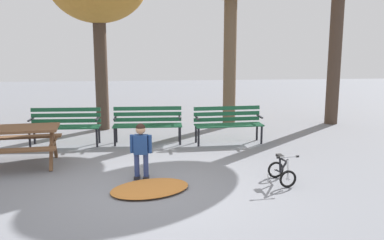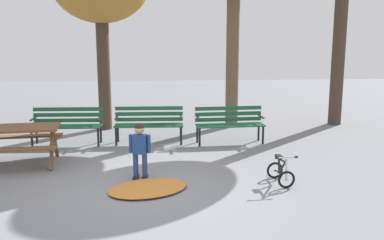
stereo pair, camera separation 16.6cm
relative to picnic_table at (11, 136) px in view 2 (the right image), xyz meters
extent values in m
plane|color=slate|center=(2.65, -1.69, -0.59)|extent=(36.00, 36.00, 0.00)
cube|color=brown|center=(0.00, 0.00, 0.15)|extent=(1.87, 0.95, 0.05)
cube|color=brown|center=(0.06, -0.55, -0.14)|extent=(1.82, 0.44, 0.04)
cube|color=brown|center=(-0.06, 0.55, -0.14)|extent=(1.82, 0.44, 0.04)
cube|color=brown|center=(0.80, -0.16, -0.24)|extent=(0.12, 0.57, 0.76)
cube|color=brown|center=(0.75, 0.33, -0.24)|extent=(0.12, 0.57, 0.76)
cube|color=brown|center=(0.78, 0.09, -0.17)|extent=(0.20, 1.10, 0.04)
cube|color=#195133|center=(0.72, 1.74, -0.15)|extent=(1.60, 0.11, 0.03)
cube|color=#195133|center=(0.72, 1.62, -0.15)|extent=(1.60, 0.11, 0.03)
cube|color=#195133|center=(0.72, 1.50, -0.15)|extent=(1.60, 0.11, 0.03)
cube|color=#195133|center=(0.71, 1.38, -0.15)|extent=(1.60, 0.11, 0.03)
cube|color=#195133|center=(0.72, 1.78, -0.05)|extent=(1.60, 0.08, 0.09)
cube|color=#195133|center=(0.72, 1.78, 0.08)|extent=(1.60, 0.08, 0.09)
cube|color=#195133|center=(0.72, 1.78, 0.21)|extent=(1.60, 0.08, 0.09)
cylinder|color=black|center=(1.46, 1.38, -0.37)|extent=(0.05, 0.05, 0.44)
cylinder|color=black|center=(1.47, 1.74, -0.37)|extent=(0.05, 0.05, 0.44)
cube|color=black|center=(1.47, 1.56, 0.03)|extent=(0.05, 0.40, 0.03)
cylinder|color=black|center=(-0.04, 1.41, -0.37)|extent=(0.05, 0.05, 0.44)
cylinder|color=black|center=(-0.03, 1.77, -0.37)|extent=(0.05, 0.05, 0.44)
cube|color=black|center=(-0.03, 1.59, 0.03)|extent=(0.05, 0.40, 0.03)
cube|color=#195133|center=(2.62, 1.74, -0.15)|extent=(1.60, 0.10, 0.03)
cube|color=#195133|center=(2.62, 1.62, -0.15)|extent=(1.60, 0.10, 0.03)
cube|color=#195133|center=(2.62, 1.50, -0.15)|extent=(1.60, 0.10, 0.03)
cube|color=#195133|center=(2.61, 1.38, -0.15)|extent=(1.60, 0.10, 0.03)
cube|color=#195133|center=(2.62, 1.78, -0.05)|extent=(1.60, 0.07, 0.09)
cube|color=#195133|center=(2.62, 1.78, 0.08)|extent=(1.60, 0.07, 0.09)
cube|color=#195133|center=(2.62, 1.78, 0.21)|extent=(1.60, 0.07, 0.09)
cylinder|color=black|center=(3.36, 1.38, -0.37)|extent=(0.05, 0.05, 0.44)
cylinder|color=black|center=(3.37, 1.74, -0.37)|extent=(0.05, 0.05, 0.44)
cube|color=black|center=(3.37, 1.56, 0.03)|extent=(0.05, 0.40, 0.03)
cylinder|color=black|center=(1.87, 1.41, -0.37)|extent=(0.05, 0.05, 0.44)
cylinder|color=black|center=(1.87, 1.77, -0.37)|extent=(0.05, 0.05, 0.44)
cube|color=black|center=(1.87, 1.59, 0.03)|extent=(0.05, 0.40, 0.03)
cube|color=#195133|center=(4.51, 1.62, -0.15)|extent=(1.60, 0.18, 0.03)
cube|color=#195133|center=(4.51, 1.50, -0.15)|extent=(1.60, 0.18, 0.03)
cube|color=#195133|center=(4.52, 1.38, -0.15)|extent=(1.60, 0.18, 0.03)
cube|color=#195133|center=(4.53, 1.26, -0.15)|extent=(1.60, 0.18, 0.03)
cube|color=#195133|center=(4.50, 1.66, -0.05)|extent=(1.60, 0.15, 0.09)
cube|color=#195133|center=(4.50, 1.66, 0.08)|extent=(1.60, 0.15, 0.09)
cube|color=#195133|center=(4.50, 1.66, 0.21)|extent=(1.60, 0.15, 0.09)
cylinder|color=black|center=(5.28, 1.33, -0.37)|extent=(0.05, 0.05, 0.44)
cylinder|color=black|center=(5.25, 1.69, -0.37)|extent=(0.05, 0.05, 0.44)
cube|color=black|center=(5.26, 1.51, 0.03)|extent=(0.07, 0.40, 0.03)
cylinder|color=black|center=(3.78, 1.23, -0.37)|extent=(0.05, 0.05, 0.44)
cylinder|color=black|center=(3.76, 1.58, -0.37)|extent=(0.05, 0.05, 0.44)
cube|color=black|center=(3.77, 1.41, 0.03)|extent=(0.07, 0.40, 0.03)
cylinder|color=navy|center=(2.62, -1.02, -0.36)|extent=(0.09, 0.09, 0.46)
cube|color=black|center=(2.62, -1.02, -0.56)|extent=(0.11, 0.17, 0.06)
cylinder|color=navy|center=(2.46, -1.00, -0.36)|extent=(0.09, 0.09, 0.46)
cube|color=black|center=(2.46, -1.00, -0.56)|extent=(0.11, 0.17, 0.06)
cube|color=navy|center=(2.54, -1.01, 0.04)|extent=(0.26, 0.17, 0.34)
sphere|color=tan|center=(2.54, -1.01, 0.31)|extent=(0.17, 0.17, 0.17)
sphere|color=black|center=(2.54, -1.01, 0.34)|extent=(0.16, 0.16, 0.16)
cylinder|color=navy|center=(2.69, -1.04, 0.05)|extent=(0.07, 0.07, 0.32)
cylinder|color=navy|center=(2.38, -0.99, 0.05)|extent=(0.07, 0.07, 0.32)
torus|color=black|center=(4.98, -1.66, -0.44)|extent=(0.30, 0.08, 0.30)
cylinder|color=silver|center=(4.98, -1.66, -0.44)|extent=(0.05, 0.05, 0.04)
torus|color=black|center=(4.92, -1.15, -0.44)|extent=(0.30, 0.08, 0.30)
cylinder|color=silver|center=(4.92, -1.15, -0.44)|extent=(0.05, 0.05, 0.04)
torus|color=white|center=(5.03, -1.14, -0.54)|extent=(0.11, 0.04, 0.11)
torus|color=white|center=(4.81, -1.16, -0.54)|extent=(0.11, 0.04, 0.11)
cylinder|color=black|center=(4.96, -1.49, -0.27)|extent=(0.07, 0.31, 0.32)
cylinder|color=black|center=(4.94, -1.33, -0.29)|extent=(0.04, 0.08, 0.27)
cylinder|color=black|center=(4.93, -1.25, -0.43)|extent=(0.05, 0.20, 0.05)
cylinder|color=silver|center=(4.98, -1.64, -0.28)|extent=(0.04, 0.08, 0.32)
cylinder|color=black|center=(4.96, -1.47, -0.17)|extent=(0.07, 0.32, 0.05)
cube|color=black|center=(4.94, -1.31, -0.14)|extent=(0.11, 0.18, 0.04)
cylinder|color=silver|center=(4.97, -1.62, -0.07)|extent=(0.34, 0.06, 0.02)
cylinder|color=black|center=(5.14, -1.60, -0.07)|extent=(0.05, 0.04, 0.04)
cylinder|color=black|center=(4.81, -1.65, -0.07)|extent=(0.05, 0.04, 0.04)
ellipsoid|color=#B26B2D|center=(2.69, -1.59, -0.56)|extent=(1.60, 1.39, 0.07)
cylinder|color=#423328|center=(1.39, 3.33, 0.91)|extent=(0.34, 0.34, 3.01)
cylinder|color=brown|center=(4.88, 3.51, 1.22)|extent=(0.35, 0.35, 3.63)
cylinder|color=#423328|center=(7.88, 3.53, 1.48)|extent=(0.36, 0.36, 4.14)
camera|label=1|loc=(2.77, -8.40, 1.90)|focal=40.63mm
camera|label=2|loc=(2.94, -8.42, 1.90)|focal=40.63mm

